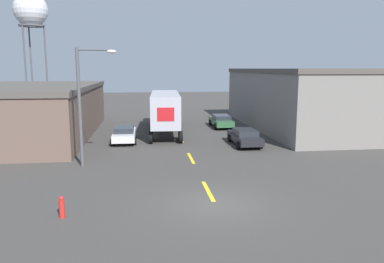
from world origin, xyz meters
TOP-DOWN VIEW (x-y plane):
  - ground_plane at (0.00, 0.00)m, footprint 160.00×160.00m
  - road_centerline at (0.00, 8.79)m, footprint 0.20×16.89m
  - warehouse_left at (-13.20, 19.02)m, footprint 10.97×20.81m
  - warehouse_right at (14.58, 20.74)m, footprint 13.75×21.99m
  - semi_truck at (-1.12, 19.64)m, footprint 3.25×13.11m
  - parked_car_left_far at (-4.73, 15.13)m, footprint 1.98×4.71m
  - parked_car_right_far at (4.73, 21.71)m, footprint 1.98×4.71m
  - parked_car_right_mid at (4.73, 12.55)m, footprint 1.98×4.71m
  - water_tower at (-22.81, 56.53)m, footprint 5.97×5.97m
  - street_lamp at (-6.63, 7.53)m, footprint 2.38×0.32m
  - fire_hydrant at (-6.44, -0.70)m, footprint 0.22×0.22m

SIDE VIEW (x-z plane):
  - ground_plane at x=0.00m, z-range 0.00..0.00m
  - road_centerline at x=0.00m, z-range 0.00..0.01m
  - fire_hydrant at x=-6.44m, z-range 0.00..0.91m
  - parked_car_left_far at x=-4.73m, z-range 0.05..1.33m
  - parked_car_right_far at x=4.73m, z-range 0.05..1.33m
  - parked_car_right_mid at x=4.73m, z-range 0.05..1.33m
  - warehouse_left at x=-13.20m, z-range 0.01..4.54m
  - semi_truck at x=-1.12m, z-range 0.38..4.17m
  - warehouse_right at x=14.58m, z-range 0.00..5.97m
  - street_lamp at x=-6.63m, z-range 0.61..7.84m
  - water_tower at x=-22.81m, z-range 6.42..25.66m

